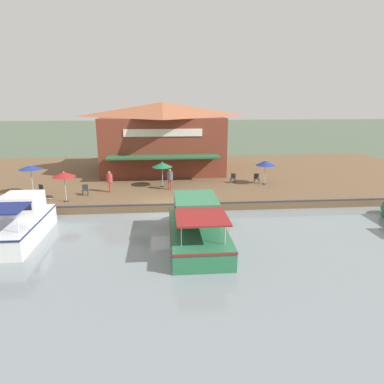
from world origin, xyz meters
TOP-DOWN VIEW (x-y plane):
  - ground_plane at (0.00, 0.00)m, footprint 220.00×220.00m
  - quay_deck at (-11.00, 0.00)m, footprint 22.00×56.00m
  - quay_edge_fender at (-0.10, 0.00)m, footprint 0.20×50.40m
  - waterfront_restaurant at (-13.19, -0.13)m, footprint 11.40×12.90m
  - patio_umbrella_by_entrance at (-5.55, -0.27)m, footprint 1.78×1.78m
  - patio_umbrella_near_quay_edge at (-1.65, -7.57)m, footprint 1.71×1.71m
  - patio_umbrella_back_row at (-5.68, 9.00)m, footprint 1.78×1.78m
  - patio_umbrella_mid_patio_right at (-4.05, -10.83)m, footprint 1.81×1.81m
  - cafe_chair_far_corner_seat at (-3.65, -10.14)m, footprint 0.59×0.59m
  - cafe_chair_back_row_seat at (-6.46, 6.23)m, footprint 0.57×0.57m
  - cafe_chair_mid_patio at (-3.37, -6.52)m, footprint 0.48×0.48m
  - cafe_chair_under_first_umbrella at (-6.26, 8.40)m, footprint 0.46×0.46m
  - person_at_quay_edge at (-4.12, -4.65)m, footprint 0.50×0.50m
  - person_near_entrance at (-4.54, 0.37)m, footprint 0.50×0.50m
  - motorboat_fourth_along at (4.97, 1.70)m, footprint 8.35×3.17m
  - motorboat_mid_row at (3.61, -8.77)m, footprint 7.14×2.70m
  - mooring_post at (-0.35, -9.18)m, footprint 0.22×0.22m
  - tree_upstream_bank at (-16.93, 3.84)m, footprint 3.50×3.33m

SIDE VIEW (x-z plane):
  - ground_plane at x=0.00m, z-range 0.00..0.00m
  - quay_deck at x=-11.00m, z-range 0.00..0.60m
  - quay_edge_fender at x=-0.10m, z-range 0.60..0.70m
  - motorboat_mid_row at x=3.61m, z-range -0.29..2.21m
  - motorboat_fourth_along at x=4.97m, z-range -0.25..2.21m
  - mooring_post at x=-0.35m, z-range 0.61..1.50m
  - cafe_chair_far_corner_seat at x=-3.65m, z-range 0.65..1.50m
  - cafe_chair_back_row_seat at x=-6.46m, z-range 0.65..1.50m
  - cafe_chair_mid_patio at x=-3.37m, z-range 0.65..1.50m
  - cafe_chair_under_first_umbrella at x=-6.26m, z-range 0.65..1.50m
  - person_at_quay_edge at x=-4.12m, z-range 0.83..2.59m
  - person_near_entrance at x=-4.54m, z-range 0.83..2.61m
  - patio_umbrella_back_row at x=-5.68m, z-range 1.44..3.66m
  - patio_umbrella_by_entrance at x=-5.55m, z-range 1.46..3.67m
  - patio_umbrella_near_quay_edge at x=-1.65m, z-range 1.53..3.85m
  - patio_umbrella_mid_patio_right at x=-4.05m, z-range 1.60..4.02m
  - waterfront_restaurant at x=-13.19m, z-range 0.65..7.84m
  - tree_upstream_bank at x=-16.93m, z-range 1.72..7.49m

